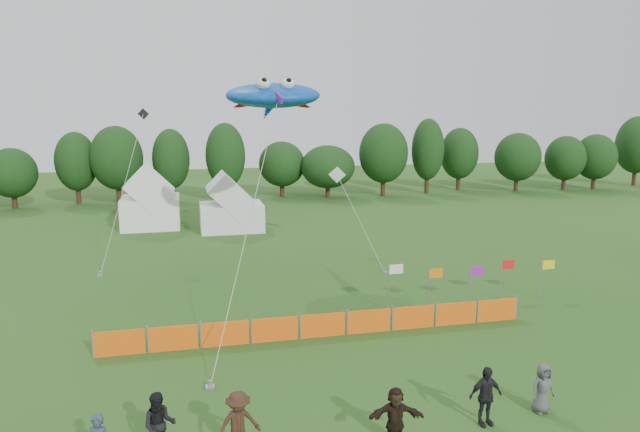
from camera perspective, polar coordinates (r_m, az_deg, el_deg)
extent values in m
plane|color=#234C16|center=(18.48, 4.55, -19.49)|extent=(160.00, 160.00, 0.00)
cylinder|color=#382314|center=(62.43, -28.24, 1.54)|extent=(0.50, 0.50, 1.91)
ellipsoid|color=black|center=(62.15, -28.44, 3.81)|extent=(4.61, 4.61, 4.30)
cylinder|color=#382314|center=(62.87, -23.01, 2.22)|extent=(0.50, 0.50, 2.38)
ellipsoid|color=black|center=(62.55, -23.21, 5.03)|extent=(4.09, 4.09, 5.35)
cylinder|color=#382314|center=(61.49, -19.49, 2.37)|extent=(0.50, 0.50, 2.57)
ellipsoid|color=black|center=(61.15, -19.68, 5.49)|extent=(5.20, 5.20, 5.79)
cylinder|color=#382314|center=(61.08, -14.54, 2.54)|extent=(0.50, 0.50, 2.46)
ellipsoid|color=black|center=(60.75, -14.68, 5.54)|extent=(3.78, 3.78, 5.55)
cylinder|color=#382314|center=(59.80, -9.34, 2.67)|extent=(0.50, 0.50, 2.66)
ellipsoid|color=black|center=(59.44, -9.43, 5.99)|extent=(4.05, 4.05, 5.99)
cylinder|color=#382314|center=(63.14, -3.81, 2.87)|extent=(0.50, 0.50, 1.98)
ellipsoid|color=black|center=(62.86, -3.84, 5.21)|extent=(5.06, 5.06, 4.46)
cylinder|color=#382314|center=(62.20, 0.78, 2.72)|extent=(0.50, 0.50, 1.86)
ellipsoid|color=black|center=(61.92, 0.78, 4.94)|extent=(5.86, 5.86, 4.18)
cylinder|color=#382314|center=(63.78, 6.31, 3.19)|extent=(0.50, 0.50, 2.62)
ellipsoid|color=black|center=(63.45, 6.37, 6.26)|extent=(5.41, 5.41, 5.89)
cylinder|color=#382314|center=(66.37, 10.62, 3.43)|extent=(0.50, 0.50, 2.78)
ellipsoid|color=black|center=(66.04, 10.73, 6.56)|extent=(3.67, 3.67, 6.26)
cylinder|color=#382314|center=(70.18, 13.66, 3.53)|extent=(0.50, 0.50, 2.42)
ellipsoid|color=black|center=(69.89, 13.77, 6.10)|extent=(4.46, 4.46, 5.44)
cylinder|color=#382314|center=(70.79, 19.02, 3.24)|extent=(0.50, 0.50, 2.24)
ellipsoid|color=black|center=(70.51, 19.16, 5.59)|extent=(5.26, 5.26, 5.03)
cylinder|color=#382314|center=(74.42, 23.19, 3.24)|extent=(0.50, 0.50, 2.10)
ellipsoid|color=black|center=(74.17, 23.34, 5.34)|extent=(4.74, 4.74, 4.73)
cylinder|color=#382314|center=(76.34, 25.67, 3.24)|extent=(0.50, 0.50, 2.16)
ellipsoid|color=black|center=(76.09, 25.84, 5.34)|extent=(4.88, 4.88, 4.87)
cylinder|color=#382314|center=(82.54, 28.93, 3.67)|extent=(0.50, 0.50, 2.85)
ellipsoid|color=black|center=(82.27, 29.15, 6.24)|extent=(5.19, 5.19, 6.42)
cube|color=white|center=(48.00, -16.54, 0.38)|extent=(4.48, 4.48, 2.46)
cube|color=silver|center=(45.41, -8.84, -0.08)|extent=(4.81, 3.85, 2.12)
cube|color=#EA5A0D|center=(23.56, -19.44, -11.89)|extent=(1.90, 0.06, 1.00)
cube|color=#EA5A0D|center=(23.41, -14.47, -11.76)|extent=(1.90, 0.06, 1.00)
cube|color=#EA5A0D|center=(23.44, -9.48, -11.55)|extent=(1.90, 0.06, 1.00)
cube|color=#EA5A0D|center=(23.63, -4.54, -11.25)|extent=(1.90, 0.06, 1.00)
cube|color=#EA5A0D|center=(23.98, 0.27, -10.88)|extent=(1.90, 0.06, 1.00)
cube|color=#EA5A0D|center=(24.50, 4.90, -10.45)|extent=(1.90, 0.06, 1.00)
cube|color=#EA5A0D|center=(25.17, 9.30, -9.98)|extent=(1.90, 0.06, 1.00)
cube|color=#EA5A0D|center=(25.97, 13.43, -9.48)|extent=(1.90, 0.06, 1.00)
cube|color=#EA5A0D|center=(26.90, 17.29, -8.97)|extent=(1.90, 0.06, 1.00)
cylinder|color=gray|center=(27.06, 6.86, -7.12)|extent=(0.06, 0.06, 2.19)
cube|color=white|center=(26.93, 7.61, -5.29)|extent=(0.70, 0.02, 0.45)
cylinder|color=gray|center=(27.79, 10.80, -7.10)|extent=(0.06, 0.06, 1.88)
cube|color=orange|center=(27.73, 11.51, -5.62)|extent=(0.70, 0.02, 0.45)
cylinder|color=gray|center=(28.39, 14.76, -6.82)|extent=(0.06, 0.06, 1.94)
cube|color=purple|center=(28.35, 15.45, -5.31)|extent=(0.70, 0.02, 0.45)
cylinder|color=gray|center=(29.84, 17.64, -6.10)|extent=(0.06, 0.06, 1.97)
cube|color=red|center=(29.82, 18.30, -4.63)|extent=(0.70, 0.02, 0.45)
cylinder|color=gray|center=(30.60, 21.24, -5.95)|extent=(0.06, 0.06, 1.94)
cube|color=yellow|center=(30.60, 21.88, -4.55)|extent=(0.70, 0.02, 0.45)
imported|color=black|center=(16.82, -15.77, -19.51)|extent=(0.92, 0.73, 1.84)
imported|color=#341F15|center=(16.40, -8.14, -19.95)|extent=(1.35, 1.00, 1.87)
imported|color=black|center=(18.35, 16.22, -16.88)|extent=(1.09, 0.51, 1.82)
imported|color=#47474C|center=(19.62, 21.36, -15.74)|extent=(0.82, 0.59, 1.58)
imported|color=black|center=(16.97, 7.55, -19.21)|extent=(1.61, 0.74, 1.67)
ellipsoid|color=blue|center=(33.28, -4.74, 11.94)|extent=(6.14, 5.14, 1.89)
sphere|color=white|center=(32.04, -5.66, 13.03)|extent=(0.76, 0.76, 0.76)
sphere|color=white|center=(32.26, -3.22, 13.05)|extent=(0.76, 0.76, 0.76)
ellipsoid|color=red|center=(33.26, -7.27, 11.04)|extent=(1.58, 0.69, 0.25)
ellipsoid|color=red|center=(33.69, -2.31, 11.10)|extent=(1.58, 0.69, 0.25)
cube|color=purple|center=(31.23, -4.15, 11.72)|extent=(0.37, 0.96, 0.70)
cylinder|color=#A5A5A5|center=(25.18, -6.84, 0.51)|extent=(4.56, 12.91, 9.85)
cube|color=gray|center=(20.39, -10.96, -16.47)|extent=(0.30, 0.30, 0.10)
cube|color=white|center=(38.61, 1.72, 4.15)|extent=(1.14, 0.32, 1.14)
cylinder|color=#A5A5A5|center=(35.87, 3.94, -0.40)|extent=(1.09, 6.87, 5.04)
cube|color=gray|center=(33.44, 6.50, -5.57)|extent=(0.30, 0.30, 0.10)
cube|color=black|center=(38.50, -17.25, 9.73)|extent=(0.72, 0.21, 0.72)
cylinder|color=#A5A5A5|center=(36.31, -19.10, 2.43)|extent=(2.54, 5.23, 9.09)
cube|color=gray|center=(34.82, -21.14, -5.57)|extent=(0.30, 0.30, 0.10)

